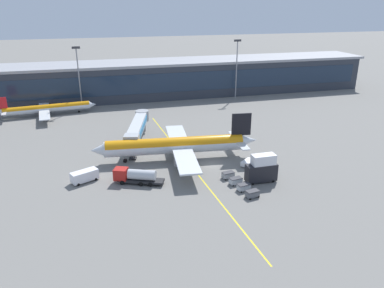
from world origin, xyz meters
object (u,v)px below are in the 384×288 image
object	(u,v)px
main_airliner	(176,145)
baggage_cart_3	(228,175)
catering_lift	(262,169)
pushback_tug	(248,163)
baggage_cart_1	(244,187)
fuel_tanker	(135,176)
lavatory_truck	(84,176)
baggage_cart_0	(252,194)
commuter_jet_far	(47,108)
baggage_cart_2	(236,181)

from	to	relation	value
main_airliner	baggage_cart_3	size ratio (longest dim) A/B	14.36
main_airliner	catering_lift	distance (m)	22.61
main_airliner	pushback_tug	bearing A→B (deg)	-28.25
baggage_cart_3	main_airliner	bearing A→B (deg)	123.21
catering_lift	baggage_cart_1	distance (m)	6.44
pushback_tug	fuel_tanker	bearing A→B (deg)	-175.88
fuel_tanker	lavatory_truck	bearing A→B (deg)	161.30
baggage_cart_0	baggage_cart_1	size ratio (longest dim) A/B	1.00
pushback_tug	baggage_cart_3	world-z (taller)	baggage_cart_3
fuel_tanker	commuter_jet_far	size ratio (longest dim) A/B	0.33
lavatory_truck	main_airliner	bearing A→B (deg)	16.91
pushback_tug	baggage_cart_0	xyz separation A→B (m)	(-5.26, -14.36, -0.07)
lavatory_truck	baggage_cart_1	xyz separation A→B (m)	(32.08, -12.90, -0.64)
baggage_cart_0	baggage_cart_3	world-z (taller)	same
catering_lift	baggage_cart_1	world-z (taller)	catering_lift
pushback_tug	baggage_cart_3	bearing A→B (deg)	-144.83
catering_lift	baggage_cart_3	distance (m)	7.62
lavatory_truck	baggage_cart_0	size ratio (longest dim) A/B	2.16
baggage_cart_2	baggage_cart_3	xyz separation A→B (m)	(-0.57, 3.15, 0.00)
fuel_tanker	baggage_cart_3	bearing A→B (deg)	-8.33
main_airliner	catering_lift	world-z (taller)	main_airliner
baggage_cart_1	baggage_cart_0	bearing A→B (deg)	-79.75
pushback_tug	lavatory_truck	world-z (taller)	lavatory_truck
pushback_tug	baggage_cart_0	world-z (taller)	baggage_cart_0
pushback_tug	baggage_cart_2	size ratio (longest dim) A/B	1.53
lavatory_truck	baggage_cart_3	xyz separation A→B (m)	(30.94, -6.60, -0.64)
fuel_tanker	commuter_jet_far	distance (m)	63.77
pushback_tug	baggage_cart_2	bearing A→B (deg)	-128.45
pushback_tug	catering_lift	world-z (taller)	catering_lift
baggage_cart_0	commuter_jet_far	bearing A→B (deg)	121.99
baggage_cart_3	lavatory_truck	bearing A→B (deg)	167.96
main_airliner	pushback_tug	size ratio (longest dim) A/B	9.38
catering_lift	baggage_cart_2	distance (m)	6.29
lavatory_truck	catering_lift	bearing A→B (deg)	-14.99
lavatory_truck	commuter_jet_far	world-z (taller)	commuter_jet_far
pushback_tug	baggage_cart_1	world-z (taller)	baggage_cart_1
fuel_tanker	main_airliner	bearing A→B (deg)	42.25
catering_lift	commuter_jet_far	size ratio (longest dim) A/B	0.20
pushback_tug	baggage_cart_1	size ratio (longest dim) A/B	1.53
main_airliner	lavatory_truck	bearing A→B (deg)	-163.09
main_airliner	pushback_tug	distance (m)	18.07
baggage_cart_3	baggage_cart_0	bearing A→B (deg)	-79.75
catering_lift	baggage_cart_1	bearing A→B (deg)	-151.33
pushback_tug	catering_lift	bearing A→B (deg)	-93.72
catering_lift	baggage_cart_3	world-z (taller)	catering_lift
fuel_tanker	commuter_jet_far	xyz separation A→B (m)	(-23.01, 59.47, 0.79)
baggage_cart_1	commuter_jet_far	size ratio (longest dim) A/B	0.09
main_airliner	baggage_cart_0	xyz separation A→B (m)	(10.45, -22.80, -3.01)
baggage_cart_2	commuter_jet_far	bearing A→B (deg)	123.72
baggage_cart_1	baggage_cart_2	size ratio (longest dim) A/B	1.00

